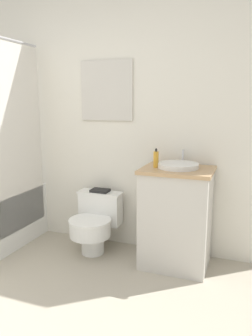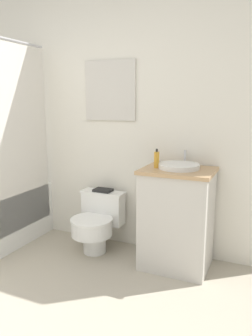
% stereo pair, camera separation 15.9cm
% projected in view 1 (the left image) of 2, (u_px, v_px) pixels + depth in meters
% --- Properties ---
extents(wall_back, '(3.44, 0.07, 2.50)m').
position_uv_depth(wall_back, '(94.00, 119.00, 3.26)').
color(wall_back, silver).
rests_on(wall_back, ground_plane).
extents(toilet, '(0.44, 0.51, 0.56)m').
position_uv_depth(toilet, '(95.00, 222.00, 3.14)').
color(toilet, white).
rests_on(toilet, ground_plane).
extents(vanity, '(0.60, 0.49, 0.87)m').
position_uv_depth(vanity, '(176.00, 217.00, 2.85)').
color(vanity, beige).
rests_on(vanity, ground_plane).
extents(sink, '(0.35, 0.38, 0.13)m').
position_uv_depth(sink, '(178.00, 165.00, 2.78)').
color(sink, white).
rests_on(sink, vanity).
extents(soap_bottle, '(0.05, 0.05, 0.16)m').
position_uv_depth(soap_bottle, '(156.00, 159.00, 2.79)').
color(soap_bottle, gold).
rests_on(soap_bottle, vanity).
extents(book_on_tank, '(0.18, 0.13, 0.02)m').
position_uv_depth(book_on_tank, '(100.00, 191.00, 3.21)').
color(book_on_tank, black).
rests_on(book_on_tank, toilet).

